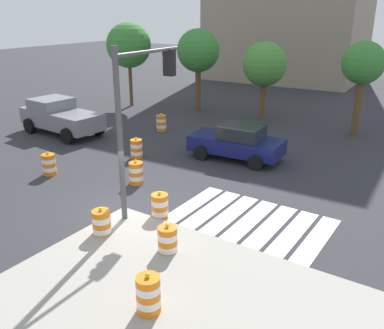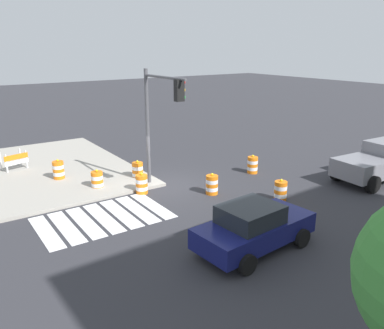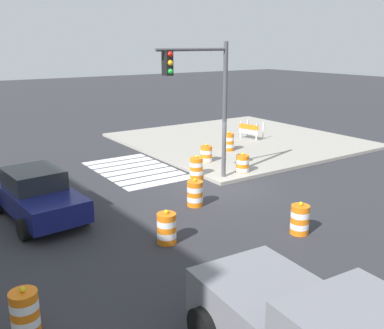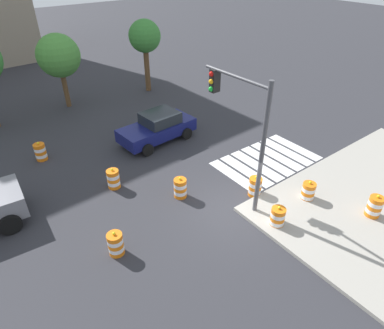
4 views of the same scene
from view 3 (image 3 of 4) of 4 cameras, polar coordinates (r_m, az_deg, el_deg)
The scene contains 14 objects.
ground_plane at distance 17.78m, azimuth 3.77°, elevation -2.81°, with size 120.00×120.00×0.00m, color #2D2D33.
sidewalk_corner at distance 25.92m, azimuth 6.13°, elevation 3.16°, with size 12.00×12.00×0.15m, color #9E998E.
crosswalk_stripes at distance 20.10m, azimuth -7.34°, elevation -0.71°, with size 5.10×3.20×0.02m.
sports_car at distance 15.18m, azimuth -19.49°, elevation -3.71°, with size 4.43×2.39×1.63m.
traffic_barrel_near_corner at distance 18.63m, azimuth 0.56°, elevation -0.46°, with size 0.56×0.56×1.02m.
traffic_barrel_crosswalk_end at distance 15.50m, azimuth 0.39°, elevation -3.80°, with size 0.56×0.56×1.02m.
traffic_barrel_median_near at distance 9.71m, azimuth -20.91°, elevation -17.50°, with size 0.56×0.56×1.02m.
traffic_barrel_median_far at distance 12.72m, azimuth -3.32°, elevation -8.27°, with size 0.56×0.56×1.02m.
traffic_barrel_far_curb at distance 13.69m, azimuth 13.83°, elevation -6.96°, with size 0.56×0.56×1.02m.
traffic_barrel_lane_center at distance 20.75m, azimuth 1.86°, elevation 1.20°, with size 0.56×0.56×1.02m.
traffic_barrel_opposite_curb at distance 19.19m, azimuth 6.58°, elevation -0.08°, with size 0.56×0.56×1.02m.
traffic_barrel_on_sidewalk at distance 22.97m, azimuth 4.77°, elevation 2.94°, with size 0.56×0.56×1.02m.
construction_barricade at distance 25.86m, azimuth 7.56°, elevation 4.54°, with size 1.39×1.06×1.00m.
traffic_light_pole at distance 17.09m, azimuth 1.40°, elevation 9.90°, with size 0.47×3.29×5.50m.
Camera 3 is at (-13.28, 10.43, 5.58)m, focal length 41.01 mm.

